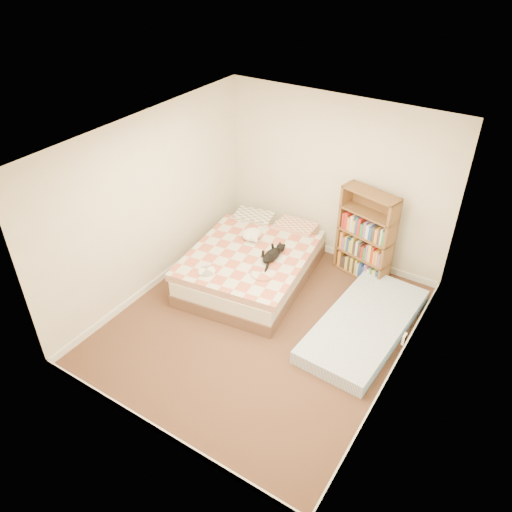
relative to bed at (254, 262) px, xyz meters
The scene contains 6 objects.
room 1.39m from the bed, 51.78° to the right, with size 3.51×4.01×2.51m.
bed is the anchor object (origin of this frame).
bookshelf 1.62m from the bed, 35.65° to the left, with size 0.89×0.47×1.37m.
floor_mattress 1.84m from the bed, ahead, with size 0.94×2.08×0.19m, color #7192BD.
black_cat 0.49m from the bed, 12.75° to the right, with size 0.23×0.66×0.15m.
white_dog 0.40m from the bed, 131.08° to the left, with size 0.32×0.34×0.15m.
Camera 1 is at (2.57, -4.16, 4.44)m, focal length 35.00 mm.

